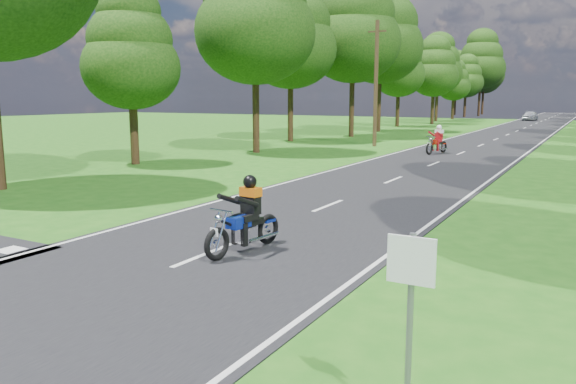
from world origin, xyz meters
The scene contains 9 objects.
ground centered at (0.00, 0.00, 0.00)m, with size 160.00×160.00×0.00m, color #1D5613.
main_road centered at (0.00, 50.00, 0.01)m, with size 7.00×140.00×0.02m, color black.
road_markings centered at (-0.14, 48.13, 0.02)m, with size 7.40×140.00×0.01m.
treeline centered at (1.43, 60.06, 8.25)m, with size 40.00×115.35×14.78m.
telegraph_pole centered at (-6.00, 28.00, 4.07)m, with size 1.20×0.26×8.00m.
road_sign centered at (5.50, -2.01, 1.34)m, with size 0.45×0.07×2.00m.
rider_near_blue centered at (0.58, 2.61, 0.82)m, with size 0.64×1.92×1.60m, color navy, non-canonical shape.
rider_far_red centered at (-1.15, 24.95, 0.83)m, with size 0.65×1.95×1.63m, color #AA1C0D, non-canonical shape.
distant_car centered at (-1.59, 75.77, 0.69)m, with size 1.59×3.95×1.35m, color silver.
Camera 1 is at (6.91, -6.87, 3.22)m, focal length 35.00 mm.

